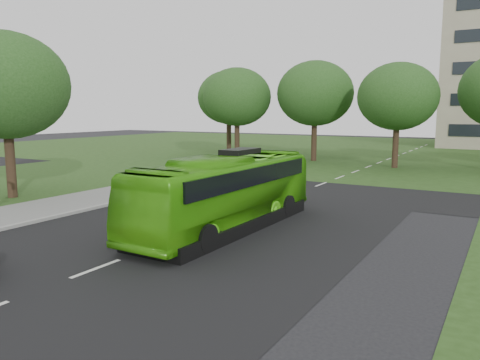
{
  "coord_description": "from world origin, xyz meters",
  "views": [
    {
      "loc": [
        11.07,
        -15.96,
        4.92
      ],
      "look_at": [
        -0.35,
        3.62,
        1.6
      ],
      "focal_mm": 35.0,
      "sensor_mm": 36.0,
      "label": 1
    }
  ],
  "objects_px": {
    "tree_park_c": "(398,97)",
    "bus": "(227,192)",
    "tree_park_f": "(229,97)",
    "tree_park_b": "(315,94)",
    "tree_side_near": "(5,86)",
    "tree_park_a": "(237,97)"
  },
  "relations": [
    {
      "from": "tree_park_b",
      "to": "tree_park_c",
      "type": "xyz_separation_m",
      "value": [
        8.44,
        -2.12,
        -0.49
      ]
    },
    {
      "from": "tree_park_b",
      "to": "tree_park_f",
      "type": "height_order",
      "value": "tree_park_b"
    },
    {
      "from": "tree_park_f",
      "to": "tree_side_near",
      "type": "height_order",
      "value": "tree_park_f"
    },
    {
      "from": "bus",
      "to": "tree_park_b",
      "type": "bearing_deg",
      "value": 104.86
    },
    {
      "from": "tree_side_near",
      "to": "tree_park_f",
      "type": "bearing_deg",
      "value": 97.44
    },
    {
      "from": "tree_park_f",
      "to": "bus",
      "type": "height_order",
      "value": "tree_park_f"
    },
    {
      "from": "tree_park_b",
      "to": "tree_side_near",
      "type": "bearing_deg",
      "value": -104.92
    },
    {
      "from": "tree_park_c",
      "to": "bus",
      "type": "bearing_deg",
      "value": -93.13
    },
    {
      "from": "tree_park_a",
      "to": "tree_park_b",
      "type": "distance_m",
      "value": 8.17
    },
    {
      "from": "tree_park_b",
      "to": "tree_side_near",
      "type": "relative_size",
      "value": 1.06
    },
    {
      "from": "tree_park_c",
      "to": "bus",
      "type": "height_order",
      "value": "tree_park_c"
    },
    {
      "from": "bus",
      "to": "tree_park_a",
      "type": "bearing_deg",
      "value": 120.54
    },
    {
      "from": "tree_park_c",
      "to": "tree_park_f",
      "type": "xyz_separation_m",
      "value": [
        -19.89,
        4.37,
        0.34
      ]
    },
    {
      "from": "tree_park_c",
      "to": "bus",
      "type": "xyz_separation_m",
      "value": [
        -1.41,
        -25.85,
        -4.67
      ]
    },
    {
      "from": "tree_park_a",
      "to": "bus",
      "type": "height_order",
      "value": "tree_park_a"
    },
    {
      "from": "tree_park_b",
      "to": "tree_side_near",
      "type": "distance_m",
      "value": 29.09
    },
    {
      "from": "tree_park_a",
      "to": "tree_park_f",
      "type": "distance_m",
      "value": 5.31
    },
    {
      "from": "tree_park_f",
      "to": "tree_side_near",
      "type": "distance_m",
      "value": 30.61
    },
    {
      "from": "tree_park_f",
      "to": "tree_side_near",
      "type": "relative_size",
      "value": 1.03
    },
    {
      "from": "tree_park_c",
      "to": "tree_park_f",
      "type": "height_order",
      "value": "tree_park_f"
    },
    {
      "from": "bus",
      "to": "tree_side_near",
      "type": "bearing_deg",
      "value": -178.68
    },
    {
      "from": "tree_park_c",
      "to": "tree_park_b",
      "type": "bearing_deg",
      "value": 165.87
    }
  ]
}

